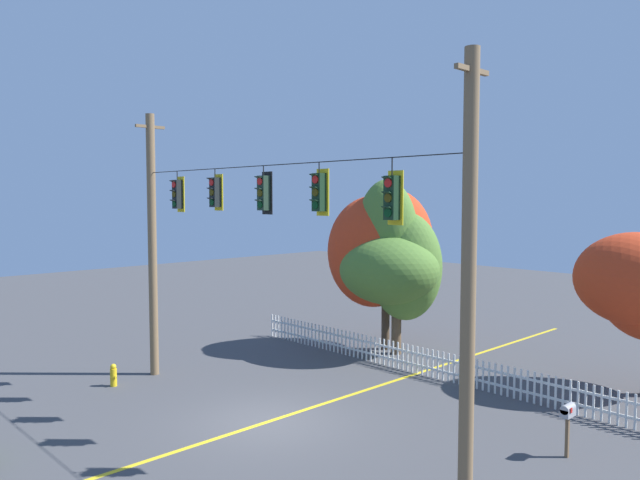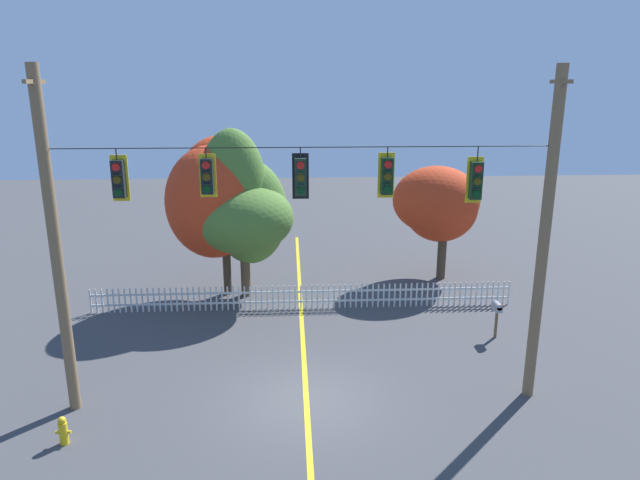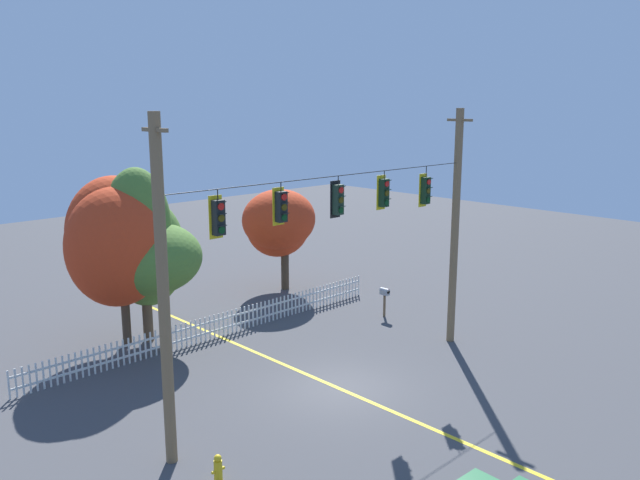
{
  "view_description": "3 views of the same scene",
  "coord_description": "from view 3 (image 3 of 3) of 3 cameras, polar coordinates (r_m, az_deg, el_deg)",
  "views": [
    {
      "loc": [
        13.21,
        -10.51,
        6.34
      ],
      "look_at": [
        0.8,
        1.3,
        5.17
      ],
      "focal_mm": 34.03,
      "sensor_mm": 36.0,
      "label": 1
    },
    {
      "loc": [
        -0.4,
        -14.6,
        8.84
      ],
      "look_at": [
        0.44,
        0.87,
        4.56
      ],
      "focal_mm": 32.03,
      "sensor_mm": 36.0,
      "label": 2
    },
    {
      "loc": [
        -14.71,
        -14.2,
        9.51
      ],
      "look_at": [
        0.69,
        1.65,
        4.81
      ],
      "focal_mm": 36.32,
      "sensor_mm": 36.0,
      "label": 3
    }
  ],
  "objects": [
    {
      "name": "traffic_signal_westbound_side",
      "position": [
        18.97,
        -3.46,
        2.96
      ],
      "size": [
        0.43,
        0.38,
        1.28
      ],
      "color": "black"
    },
    {
      "name": "white_picket_fence",
      "position": [
        27.35,
        -8.72,
        -7.36
      ],
      "size": [
        16.92,
        0.06,
        1.0
      ],
      "color": "silver",
      "rests_on": "ground"
    },
    {
      "name": "fire_hydrant",
      "position": [
        17.67,
        -8.97,
        -19.28
      ],
      "size": [
        0.38,
        0.22,
        0.76
      ],
      "color": "gold",
      "rests_on": "ground"
    },
    {
      "name": "lane_centerline_stripe",
      "position": [
        22.55,
        1.7,
        -12.94
      ],
      "size": [
        0.16,
        36.0,
        0.01
      ],
      "primitive_type": "cube",
      "color": "gold",
      "rests_on": "ground"
    },
    {
      "name": "signal_support_span",
      "position": [
        21.0,
        1.78,
        -1.19
      ],
      "size": [
        13.32,
        1.1,
        9.32
      ],
      "color": "brown",
      "rests_on": "ground"
    },
    {
      "name": "autumn_maple_mid",
      "position": [
        26.35,
        -15.09,
        -0.76
      ],
      "size": [
        4.21,
        3.88,
        7.12
      ],
      "color": "brown",
      "rests_on": "ground"
    },
    {
      "name": "traffic_signal_northbound_secondary",
      "position": [
        22.24,
        5.63,
        4.17
      ],
      "size": [
        0.43,
        0.38,
        1.35
      ],
      "color": "black"
    },
    {
      "name": "traffic_signal_eastbound_side",
      "position": [
        24.1,
        9.27,
        4.34
      ],
      "size": [
        0.43,
        0.38,
        1.51
      ],
      "color": "black"
    },
    {
      "name": "autumn_oak_far_east",
      "position": [
        33.03,
        -3.67,
        1.57
      ],
      "size": [
        4.04,
        3.77,
        5.27
      ],
      "color": "#473828",
      "rests_on": "ground"
    },
    {
      "name": "traffic_signal_northbound_primary",
      "position": [
        20.6,
        1.59,
        3.59
      ],
      "size": [
        0.43,
        0.38,
        1.36
      ],
      "color": "black"
    },
    {
      "name": "ground",
      "position": [
        22.55,
        1.7,
        -12.95
      ],
      "size": [
        80.0,
        80.0,
        0.0
      ],
      "primitive_type": "plane",
      "color": "#424244"
    },
    {
      "name": "roadside_mailbox",
      "position": [
        29.4,
        5.72,
        -4.71
      ],
      "size": [
        0.25,
        0.44,
        1.34
      ],
      "color": "brown",
      "rests_on": "ground"
    },
    {
      "name": "traffic_signal_southbound_primary",
      "position": [
        17.63,
        -8.96,
        1.98
      ],
      "size": [
        0.43,
        0.38,
        1.36
      ],
      "color": "black"
    },
    {
      "name": "autumn_maple_near_fence",
      "position": [
        26.15,
        -17.55,
        -0.01
      ],
      "size": [
        4.12,
        4.24,
        6.77
      ],
      "color": "#473828",
      "rests_on": "ground"
    }
  ]
}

